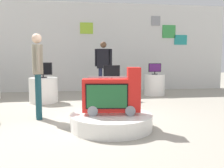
{
  "coord_description": "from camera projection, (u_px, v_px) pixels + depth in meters",
  "views": [
    {
      "loc": [
        -0.3,
        -4.89,
        1.29
      ],
      "look_at": [
        0.42,
        -0.16,
        0.78
      ],
      "focal_mm": 40.66,
      "sensor_mm": 36.0,
      "label": 1
    }
  ],
  "objects": [
    {
      "name": "tv_on_far_right",
      "position": [
        43.0,
        70.0,
        7.2
      ],
      "size": [
        0.51,
        0.22,
        0.43
      ],
      "color": "black",
      "rests_on": "display_pedestal_far_right"
    },
    {
      "name": "tv_on_left_rear",
      "position": [
        155.0,
        69.0,
        8.6
      ],
      "size": [
        0.43,
        0.21,
        0.38
      ],
      "color": "black",
      "rests_on": "display_pedestal_left_rear"
    },
    {
      "name": "display_pedestal_far_right",
      "position": [
        44.0,
        90.0,
        7.26
      ],
      "size": [
        0.8,
        0.8,
        0.71
      ],
      "primitive_type": "cylinder",
      "color": "white",
      "rests_on": "ground"
    },
    {
      "name": "shopper_browsing_near_truck",
      "position": [
        103.0,
        65.0,
        8.07
      ],
      "size": [
        0.53,
        0.32,
        1.78
      ],
      "color": "#1E233F",
      "rests_on": "ground"
    },
    {
      "name": "display_pedestal_left_rear",
      "position": [
        154.0,
        85.0,
        8.66
      ],
      "size": [
        0.69,
        0.69,
        0.71
      ],
      "primitive_type": "cylinder",
      "color": "white",
      "rests_on": "ground"
    },
    {
      "name": "ground_plane",
      "position": [
        90.0,
        123.0,
        4.99
      ],
      "size": [
        30.0,
        30.0,
        0.0
      ],
      "primitive_type": "plane",
      "color": "#A8A091"
    },
    {
      "name": "novelty_firetruck_tv",
      "position": [
        112.0,
        95.0,
        4.52
      ],
      "size": [
        1.05,
        0.43,
        0.85
      ],
      "color": "gray",
      "rests_on": "main_display_pedestal"
    },
    {
      "name": "display_pedestal_right_rear",
      "position": [
        112.0,
        94.0,
        6.44
      ],
      "size": [
        0.79,
        0.79,
        0.71
      ],
      "primitive_type": "cylinder",
      "color": "white",
      "rests_on": "ground"
    },
    {
      "name": "main_display_pedestal",
      "position": [
        111.0,
        121.0,
        4.58
      ],
      "size": [
        1.48,
        1.48,
        0.27
      ],
      "primitive_type": "cylinder",
      "color": "white",
      "rests_on": "ground"
    },
    {
      "name": "tv_on_right_rear",
      "position": [
        112.0,
        72.0,
        6.38
      ],
      "size": [
        0.43,
        0.23,
        0.38
      ],
      "color": "black",
      "rests_on": "display_pedestal_right_rear"
    },
    {
      "name": "back_wall_display",
      "position": [
        81.0,
        47.0,
        9.62
      ],
      "size": [
        11.53,
        0.13,
        3.34
      ],
      "color": "silver",
      "rests_on": "ground"
    },
    {
      "name": "shopper_browsing_rear",
      "position": [
        38.0,
        69.0,
        5.25
      ],
      "size": [
        0.26,
        0.55,
        1.77
      ],
      "color": "#194751",
      "rests_on": "ground"
    }
  ]
}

